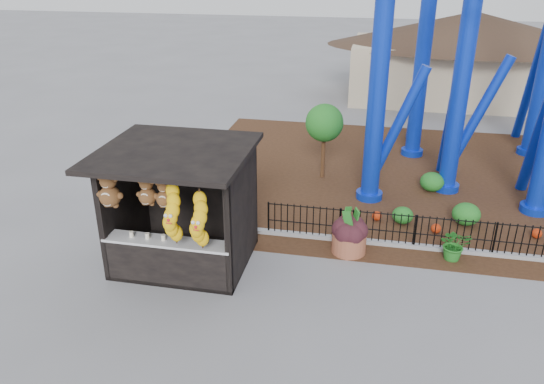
% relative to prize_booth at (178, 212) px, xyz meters
% --- Properties ---
extents(ground, '(120.00, 120.00, 0.00)m').
position_rel_prize_booth_xyz_m(ground, '(3.00, -0.90, -1.53)').
color(ground, slate).
rests_on(ground, ground).
extents(mulch_bed, '(18.00, 12.00, 0.02)m').
position_rel_prize_booth_xyz_m(mulch_bed, '(7.00, 7.10, -1.52)').
color(mulch_bed, '#331E11').
rests_on(mulch_bed, ground).
extents(curb, '(18.00, 0.18, 0.12)m').
position_rel_prize_booth_xyz_m(curb, '(7.00, 2.10, -1.47)').
color(curb, gray).
rests_on(curb, ground).
extents(prize_booth, '(3.50, 3.40, 3.12)m').
position_rel_prize_booth_xyz_m(prize_booth, '(0.00, 0.00, 0.00)').
color(prize_booth, black).
rests_on(prize_booth, ground).
extents(picket_fence, '(12.20, 0.06, 1.00)m').
position_rel_prize_booth_xyz_m(picket_fence, '(7.90, 2.10, -1.03)').
color(picket_fence, black).
rests_on(picket_fence, ground).
extents(terracotta_planter, '(0.98, 0.98, 0.54)m').
position_rel_prize_booth_xyz_m(terracotta_planter, '(4.09, 1.55, -1.26)').
color(terracotta_planter, brown).
rests_on(terracotta_planter, ground).
extents(planter_foliage, '(0.70, 0.70, 0.64)m').
position_rel_prize_booth_xyz_m(planter_foliage, '(4.09, 1.55, -0.67)').
color(planter_foliage, black).
rests_on(planter_foliage, terracotta_planter).
extents(potted_plant, '(0.82, 0.72, 0.88)m').
position_rel_prize_booth_xyz_m(potted_plant, '(6.78, 1.73, -1.09)').
color(potted_plant, '#255318').
rests_on(potted_plant, ground).
extents(landscaping, '(8.02, 3.86, 0.64)m').
position_rel_prize_booth_xyz_m(landscaping, '(7.82, 4.63, -1.24)').
color(landscaping, '#1C5F1C').
rests_on(landscaping, mulch_bed).
extents(pavilion, '(15.00, 15.00, 4.80)m').
position_rel_prize_booth_xyz_m(pavilion, '(9.00, 19.10, 1.53)').
color(pavilion, '#BFAD8C').
rests_on(pavilion, ground).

